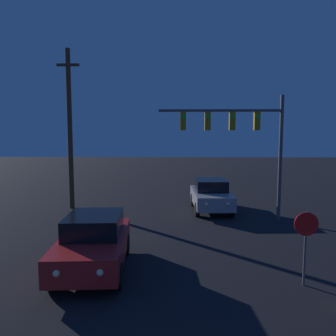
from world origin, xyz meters
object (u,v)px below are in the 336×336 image
(stop_sign, at_px, (306,235))
(car_near, at_px, (94,242))
(traffic_signal_mast, at_px, (241,133))
(utility_pole, at_px, (70,128))
(car_far, at_px, (211,195))

(stop_sign, bearing_deg, car_near, 171.09)
(traffic_signal_mast, bearing_deg, car_near, -133.78)
(traffic_signal_mast, bearing_deg, stop_sign, -86.16)
(traffic_signal_mast, relative_size, utility_pole, 0.68)
(car_far, height_order, utility_pole, utility_pole)
(utility_pole, bearing_deg, car_near, -68.29)
(car_near, bearing_deg, car_far, -123.14)
(car_near, distance_m, car_far, 9.50)
(utility_pole, bearing_deg, car_far, -3.11)
(car_near, relative_size, car_far, 1.01)
(car_far, relative_size, stop_sign, 2.05)
(traffic_signal_mast, xyz_separation_m, stop_sign, (0.48, -7.09, -2.91))
(car_near, xyz_separation_m, stop_sign, (6.32, -0.99, 0.60))
(stop_sign, bearing_deg, utility_pole, 135.23)
(stop_sign, distance_m, utility_pole, 14.16)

